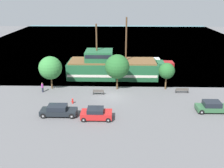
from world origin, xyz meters
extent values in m
plane|color=#5B5B5E|center=(0.00, 0.00, 0.00)|extent=(160.00, 160.00, 0.00)
plane|color=teal|center=(0.00, 44.00, 0.00)|extent=(80.00, 80.00, 0.00)
cube|color=#1E5633|center=(-0.19, 9.08, 1.45)|extent=(16.04, 5.49, 2.90)
cube|color=silver|center=(-0.19, 9.08, 1.02)|extent=(15.72, 5.57, 0.45)
cube|color=#1E5633|center=(8.42, 9.08, 1.89)|extent=(1.40, 3.02, 2.03)
cube|color=brown|center=(-0.19, 9.08, 3.03)|extent=(15.39, 5.05, 0.25)
cube|color=#1E5633|center=(-2.60, 9.08, 4.05)|extent=(4.81, 4.39, 1.79)
cube|color=black|center=(-2.60, 9.08, 4.32)|extent=(4.57, 4.45, 0.64)
cylinder|color=#4C331E|center=(2.21, 9.08, 6.95)|extent=(0.28, 0.28, 7.59)
cylinder|color=#4C331E|center=(-3.00, 9.08, 6.38)|extent=(0.28, 0.28, 6.45)
cube|color=maroon|center=(8.59, 16.42, 0.46)|extent=(7.75, 2.53, 0.91)
cube|color=silver|center=(8.01, 16.42, 1.28)|extent=(3.10, 1.97, 0.74)
cube|color=black|center=(8.94, 16.42, 1.28)|extent=(0.12, 1.77, 0.59)
cube|color=#2D5B38|center=(13.19, -4.87, 0.54)|extent=(4.14, 1.82, 0.58)
cube|color=black|center=(13.06, -4.87, 1.14)|extent=(2.15, 1.64, 0.62)
cylinder|color=black|center=(14.79, -4.05, 0.33)|extent=(0.66, 0.22, 0.66)
cylinder|color=gray|center=(14.79, -4.05, 0.33)|extent=(0.25, 0.25, 0.25)
cylinder|color=black|center=(11.58, -5.69, 0.33)|extent=(0.66, 0.22, 0.66)
cylinder|color=gray|center=(11.58, -5.69, 0.33)|extent=(0.25, 0.25, 0.25)
cylinder|color=black|center=(11.58, -4.05, 0.33)|extent=(0.66, 0.22, 0.66)
cylinder|color=gray|center=(11.58, -4.05, 0.33)|extent=(0.25, 0.25, 0.25)
cube|color=black|center=(-6.63, -6.47, 0.56)|extent=(4.54, 1.77, 0.59)
cube|color=black|center=(-6.77, -6.47, 1.14)|extent=(2.36, 1.59, 0.57)
cylinder|color=black|center=(-4.86, -7.26, 0.35)|extent=(0.71, 0.22, 0.71)
cylinder|color=gray|center=(-4.86, -7.26, 0.35)|extent=(0.27, 0.25, 0.27)
cylinder|color=black|center=(-4.86, -5.67, 0.35)|extent=(0.71, 0.22, 0.71)
cylinder|color=gray|center=(-4.86, -5.67, 0.35)|extent=(0.27, 0.25, 0.27)
cylinder|color=black|center=(-8.41, -7.26, 0.35)|extent=(0.71, 0.22, 0.71)
cylinder|color=gray|center=(-8.41, -7.26, 0.35)|extent=(0.27, 0.25, 0.27)
cylinder|color=black|center=(-8.41, -5.67, 0.35)|extent=(0.71, 0.22, 0.71)
cylinder|color=gray|center=(-8.41, -5.67, 0.35)|extent=(0.27, 0.25, 0.27)
cube|color=#B21E1E|center=(-1.79, -7.20, 0.60)|extent=(3.83, 1.88, 0.73)
cube|color=black|center=(-1.90, -7.20, 1.20)|extent=(1.99, 1.69, 0.47)
cylinder|color=black|center=(-0.30, -8.05, 0.31)|extent=(0.61, 0.22, 0.61)
cylinder|color=gray|center=(-0.30, -8.05, 0.31)|extent=(0.23, 0.25, 0.23)
cylinder|color=black|center=(-0.30, -6.35, 0.31)|extent=(0.61, 0.22, 0.61)
cylinder|color=gray|center=(-0.30, -6.35, 0.31)|extent=(0.23, 0.25, 0.23)
cylinder|color=black|center=(-3.27, -8.05, 0.31)|extent=(0.61, 0.22, 0.61)
cylinder|color=gray|center=(-3.27, -8.05, 0.31)|extent=(0.23, 0.25, 0.23)
cylinder|color=black|center=(-3.27, -6.35, 0.31)|extent=(0.61, 0.22, 0.61)
cylinder|color=gray|center=(-3.27, -6.35, 0.31)|extent=(0.23, 0.25, 0.23)
cylinder|color=red|center=(-5.53, -2.78, 0.28)|extent=(0.22, 0.22, 0.56)
sphere|color=red|center=(-5.53, -2.78, 0.64)|extent=(0.25, 0.25, 0.25)
cylinder|color=red|center=(-5.69, -2.78, 0.31)|extent=(0.10, 0.09, 0.09)
cylinder|color=red|center=(-5.37, -2.78, 0.31)|extent=(0.10, 0.09, 0.09)
cube|color=#4C4742|center=(-2.15, 0.64, 0.42)|extent=(1.66, 0.45, 0.05)
cube|color=#4C4742|center=(-2.15, 0.45, 0.65)|extent=(1.66, 0.06, 0.40)
cube|color=#2D2D2D|center=(-2.92, 0.64, 0.20)|extent=(0.12, 0.36, 0.40)
cube|color=#2D2D2D|center=(-1.38, 0.64, 0.20)|extent=(0.12, 0.36, 0.40)
cube|color=#4C4742|center=(10.77, 1.59, 0.42)|extent=(1.95, 0.45, 0.05)
cube|color=#4C4742|center=(10.77, 1.40, 0.65)|extent=(1.95, 0.06, 0.40)
cube|color=#2D2D2D|center=(9.86, 1.59, 0.20)|extent=(0.12, 0.36, 0.40)
cube|color=#2D2D2D|center=(11.68, 1.59, 0.20)|extent=(0.12, 0.36, 0.40)
cylinder|color=#232838|center=(-10.94, 1.34, 0.38)|extent=(0.27, 0.27, 0.77)
cylinder|color=#99338C|center=(-10.94, 1.34, 1.06)|extent=(0.32, 0.32, 0.59)
sphere|color=#8C664C|center=(-10.94, 1.34, 1.46)|extent=(0.21, 0.21, 0.21)
cylinder|color=brown|center=(-9.87, 2.94, 0.96)|extent=(0.24, 0.24, 1.92)
sphere|color=#337A38|center=(-9.87, 2.94, 3.48)|extent=(3.67, 3.67, 3.67)
cylinder|color=brown|center=(0.70, 2.90, 1.07)|extent=(0.24, 0.24, 2.14)
sphere|color=#235B28|center=(0.70, 2.90, 3.77)|extent=(3.84, 3.84, 3.84)
cylinder|color=brown|center=(8.49, 3.08, 1.01)|extent=(0.24, 0.24, 2.01)
sphere|color=#235B28|center=(8.49, 3.08, 3.09)|extent=(2.54, 2.54, 2.54)
camera|label=1|loc=(0.80, -34.61, 14.80)|focal=40.00mm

